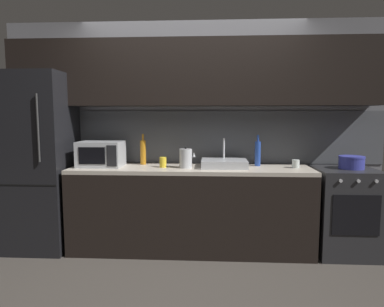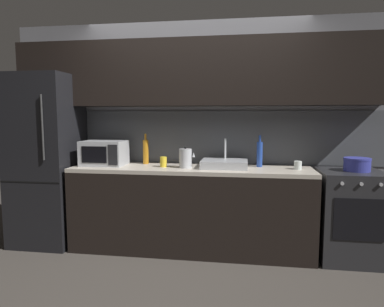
% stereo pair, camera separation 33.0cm
% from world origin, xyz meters
% --- Properties ---
extents(ground_plane, '(10.00, 10.00, 0.00)m').
position_xyz_m(ground_plane, '(0.00, 0.00, 0.00)').
color(ground_plane, '#3D3833').
extents(back_wall, '(4.28, 0.44, 2.50)m').
position_xyz_m(back_wall, '(0.00, 1.20, 1.55)').
color(back_wall, slate).
rests_on(back_wall, ground).
extents(counter_run, '(2.54, 0.60, 0.90)m').
position_xyz_m(counter_run, '(0.00, 0.90, 0.45)').
color(counter_run, black).
rests_on(counter_run, ground).
extents(refrigerator, '(0.68, 0.69, 1.89)m').
position_xyz_m(refrigerator, '(-1.65, 0.90, 0.95)').
color(refrigerator, black).
rests_on(refrigerator, ground).
extents(oven_range, '(0.60, 0.62, 0.90)m').
position_xyz_m(oven_range, '(1.61, 0.90, 0.45)').
color(oven_range, '#232326').
rests_on(oven_range, ground).
extents(microwave, '(0.46, 0.35, 0.27)m').
position_xyz_m(microwave, '(-0.97, 0.92, 1.04)').
color(microwave, '#A8AAAF').
rests_on(microwave, counter_run).
extents(sink_basin, '(0.48, 0.38, 0.30)m').
position_xyz_m(sink_basin, '(0.35, 0.93, 0.94)').
color(sink_basin, '#ADAFB5').
rests_on(sink_basin, counter_run).
extents(kettle, '(0.17, 0.13, 0.22)m').
position_xyz_m(kettle, '(-0.05, 0.86, 1.00)').
color(kettle, '#B7BABF').
rests_on(kettle, counter_run).
extents(wine_bottle_amber, '(0.06, 0.06, 0.34)m').
position_xyz_m(wine_bottle_amber, '(-0.55, 1.09, 1.04)').
color(wine_bottle_amber, '#B27019').
rests_on(wine_bottle_amber, counter_run).
extents(wine_bottle_blue, '(0.06, 0.06, 0.34)m').
position_xyz_m(wine_bottle_blue, '(0.72, 1.05, 1.04)').
color(wine_bottle_blue, '#234299').
rests_on(wine_bottle_blue, counter_run).
extents(mug_yellow, '(0.07, 0.07, 0.11)m').
position_xyz_m(mug_yellow, '(-0.29, 0.88, 0.95)').
color(mug_yellow, gold).
rests_on(mug_yellow, counter_run).
extents(mug_clear, '(0.08, 0.08, 0.09)m').
position_xyz_m(mug_clear, '(1.10, 0.92, 0.94)').
color(mug_clear, silver).
rests_on(mug_clear, counter_run).
extents(cooking_pot, '(0.25, 0.25, 0.13)m').
position_xyz_m(cooking_pot, '(1.66, 0.90, 0.97)').
color(cooking_pot, '#333899').
rests_on(cooking_pot, oven_range).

